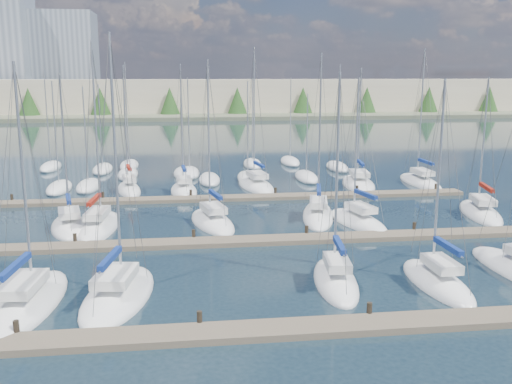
{
  "coord_description": "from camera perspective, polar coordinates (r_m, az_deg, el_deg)",
  "views": [
    {
      "loc": [
        -4.49,
        -21.46,
        11.4
      ],
      "look_at": [
        0.0,
        14.0,
        4.0
      ],
      "focal_mm": 40.0,
      "sensor_mm": 36.0,
      "label": 1
    }
  ],
  "objects": [
    {
      "name": "shoreline",
      "position": [
        171.5,
        -10.32,
        10.19
      ],
      "size": [
        400.0,
        60.0,
        38.0
      ],
      "color": "#666B51",
      "rests_on": "ground"
    },
    {
      "name": "dock_mid",
      "position": [
        39.38,
        -0.37,
        -4.9
      ],
      "size": [
        44.0,
        1.93,
        1.1
      ],
      "color": "#6B5E4C",
      "rests_on": "ground"
    },
    {
      "name": "sailboat_h",
      "position": [
        44.99,
        -18.11,
        -3.34
      ],
      "size": [
        4.26,
        7.6,
        12.24
      ],
      "rotation": [
        0.0,
        0.0,
        0.22
      ],
      "color": "white",
      "rests_on": "ground"
    },
    {
      "name": "sailboat_k",
      "position": [
        46.63,
        6.22,
        -2.29
      ],
      "size": [
        4.43,
        9.46,
        13.82
      ],
      "rotation": [
        0.0,
        0.0,
        -0.22
      ],
      "color": "white",
      "rests_on": "ground"
    },
    {
      "name": "sailboat_e",
      "position": [
        33.3,
        17.66,
        -8.56
      ],
      "size": [
        2.57,
        7.42,
        11.93
      ],
      "rotation": [
        0.0,
        0.0,
        0.03
      ],
      "color": "white",
      "rests_on": "ground"
    },
    {
      "name": "distant_boats",
      "position": [
        66.16,
        -6.99,
        1.95
      ],
      "size": [
        36.93,
        20.75,
        13.3
      ],
      "color": "#9EA0A5",
      "rests_on": "ground"
    },
    {
      "name": "sailboat_i",
      "position": [
        44.33,
        -15.4,
        -3.38
      ],
      "size": [
        3.2,
        9.13,
        14.55
      ],
      "rotation": [
        0.0,
        0.0,
        -0.07
      ],
      "color": "white",
      "rests_on": "ground"
    },
    {
      "name": "sailboat_l",
      "position": [
        45.07,
        10.16,
        -2.91
      ],
      "size": [
        4.18,
        8.15,
        11.94
      ],
      "rotation": [
        0.0,
        0.0,
        0.22
      ],
      "color": "white",
      "rests_on": "ground"
    },
    {
      "name": "sailboat_m",
      "position": [
        50.66,
        21.52,
        -1.93
      ],
      "size": [
        4.45,
        8.9,
        11.93
      ],
      "rotation": [
        0.0,
        0.0,
        -0.22
      ],
      "color": "white",
      "rests_on": "ground"
    },
    {
      "name": "sailboat_j",
      "position": [
        44.39,
        -4.39,
        -2.98
      ],
      "size": [
        4.36,
        8.24,
        13.24
      ],
      "rotation": [
        0.0,
        0.0,
        0.22
      ],
      "color": "white",
      "rests_on": "ground"
    },
    {
      "name": "sailboat_r",
      "position": [
        62.95,
        16.09,
        0.98
      ],
      "size": [
        2.66,
        9.11,
        14.75
      ],
      "rotation": [
        0.0,
        0.0,
        0.0
      ],
      "color": "white",
      "rests_on": "ground"
    },
    {
      "name": "sailboat_o",
      "position": [
        56.51,
        -7.23,
        0.17
      ],
      "size": [
        3.02,
        7.08,
        13.14
      ],
      "rotation": [
        0.0,
        0.0,
        0.07
      ],
      "color": "white",
      "rests_on": "ground"
    },
    {
      "name": "sailboat_c",
      "position": [
        30.88,
        -13.6,
        -9.96
      ],
      "size": [
        4.53,
        8.96,
        14.16
      ],
      "rotation": [
        0.0,
        0.0,
        -0.16
      ],
      "color": "white",
      "rests_on": "ground"
    },
    {
      "name": "sailboat_p",
      "position": [
        58.71,
        -0.0,
        0.69
      ],
      "size": [
        4.14,
        9.14,
        14.8
      ],
      "rotation": [
        0.0,
        0.0,
        0.14
      ],
      "color": "white",
      "rests_on": "ground"
    },
    {
      "name": "dock_far",
      "position": [
        52.88,
        -2.18,
        -0.59
      ],
      "size": [
        44.0,
        1.93,
        1.1
      ],
      "color": "#6B5E4C",
      "rests_on": "ground"
    },
    {
      "name": "sailboat_q",
      "position": [
        60.58,
        10.19,
        0.83
      ],
      "size": [
        4.37,
        9.26,
        12.79
      ],
      "rotation": [
        0.0,
        0.0,
        -0.14
      ],
      "color": "white",
      "rests_on": "ground"
    },
    {
      "name": "sailboat_d",
      "position": [
        32.28,
        7.96,
        -8.75
      ],
      "size": [
        3.13,
        7.59,
        12.28
      ],
      "rotation": [
        0.0,
        0.0,
        -0.12
      ],
      "color": "white",
      "rests_on": "ground"
    },
    {
      "name": "ground",
      "position": [
        82.38,
        -4.03,
        3.72
      ],
      "size": [
        400.0,
        400.0,
        0.0
      ],
      "primitive_type": "plane",
      "color": "#1C2C38",
      "rests_on": "ground"
    },
    {
      "name": "dock_near",
      "position": [
        26.42,
        3.36,
        -13.53
      ],
      "size": [
        44.0,
        1.93,
        1.1
      ],
      "color": "#6B5E4C",
      "rests_on": "ground"
    },
    {
      "name": "sailboat_n",
      "position": [
        57.92,
        -12.58,
        0.27
      ],
      "size": [
        3.4,
        7.38,
        13.03
      ],
      "rotation": [
        0.0,
        0.0,
        0.18
      ],
      "color": "white",
      "rests_on": "ground"
    },
    {
      "name": "sailboat_b",
      "position": [
        31.2,
        -21.84,
        -10.28
      ],
      "size": [
        3.68,
        9.54,
        12.76
      ],
      "rotation": [
        0.0,
        0.0,
        -0.09
      ],
      "color": "white",
      "rests_on": "ground"
    }
  ]
}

